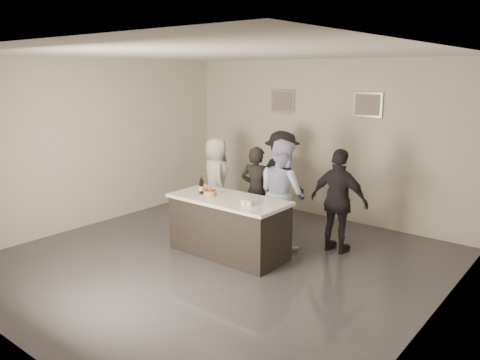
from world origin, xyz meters
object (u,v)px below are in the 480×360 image
at_px(bar_counter, 229,226).
at_px(beer_bottle_a, 202,183).
at_px(person_main_blue, 282,193).
at_px(cake, 210,193).
at_px(person_guest_right, 339,201).
at_px(beer_bottle_b, 201,186).
at_px(person_guest_back, 281,177).
at_px(person_main_black, 256,191).
at_px(person_guest_left, 216,178).

distance_m(bar_counter, beer_bottle_a, 0.84).
xyz_separation_m(bar_counter, person_main_blue, (0.40, 0.85, 0.42)).
height_order(cake, person_guest_right, person_guest_right).
xyz_separation_m(beer_bottle_b, person_main_blue, (0.89, 0.93, -0.16)).
bearing_deg(beer_bottle_a, person_guest_back, 80.19).
relative_size(cake, person_main_black, 0.13).
xyz_separation_m(beer_bottle_b, person_main_black, (0.28, 1.05, -0.26)).
relative_size(cake, beer_bottle_a, 0.75).
xyz_separation_m(bar_counter, person_guest_left, (-1.43, 1.31, 0.32)).
bearing_deg(beer_bottle_a, cake, -23.89).
distance_m(bar_counter, person_main_blue, 1.03).
relative_size(cake, person_guest_right, 0.12).
distance_m(bar_counter, beer_bottle_b, 0.76).
relative_size(bar_counter, person_guest_left, 1.20).
bearing_deg(person_guest_right, person_main_blue, 20.13).
relative_size(bar_counter, person_main_blue, 1.07).
height_order(cake, person_guest_back, person_guest_back).
bearing_deg(cake, person_main_black, 85.14).
height_order(bar_counter, person_guest_back, person_guest_back).
distance_m(beer_bottle_a, beer_bottle_b, 0.17).
bearing_deg(person_main_blue, person_guest_left, 7.00).
xyz_separation_m(beer_bottle_a, person_guest_back, (0.31, 1.82, -0.17)).
bearing_deg(person_main_blue, beer_bottle_b, 67.24).
relative_size(cake, person_guest_left, 0.13).
distance_m(bar_counter, person_main_black, 1.05).
height_order(person_main_black, person_guest_right, person_guest_right).
bearing_deg(person_main_black, person_main_blue, 156.58).
distance_m(person_main_blue, person_guest_right, 0.90).
height_order(person_main_black, person_main_blue, person_main_blue).
bearing_deg(beer_bottle_a, bar_counter, -4.89).
distance_m(bar_counter, cake, 0.58).
bearing_deg(beer_bottle_b, person_guest_right, 35.21).
bearing_deg(cake, bar_counter, 16.08).
distance_m(cake, person_guest_left, 1.80).
distance_m(beer_bottle_a, person_guest_back, 1.85).
xyz_separation_m(person_main_blue, person_guest_back, (-0.70, 1.02, -0.01)).
height_order(beer_bottle_a, person_main_black, person_main_black).
bearing_deg(cake, person_guest_right, 38.67).
xyz_separation_m(cake, person_main_black, (0.09, 1.06, -0.16)).
relative_size(person_guest_right, person_guest_back, 0.95).
height_order(bar_counter, person_guest_left, person_guest_left).
height_order(beer_bottle_b, person_guest_right, person_guest_right).
relative_size(beer_bottle_a, person_main_blue, 0.15).
distance_m(person_main_black, person_main_blue, 0.63).
height_order(beer_bottle_a, beer_bottle_b, same).
xyz_separation_m(beer_bottle_a, beer_bottle_b, (0.12, -0.13, 0.00)).
bearing_deg(person_main_blue, beer_bottle_a, 59.49).
relative_size(cake, beer_bottle_b, 0.75).
bearing_deg(beer_bottle_a, person_main_black, 66.45).
height_order(bar_counter, person_main_black, person_main_black).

